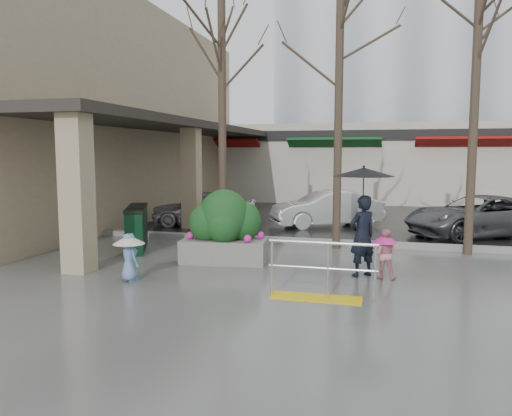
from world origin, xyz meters
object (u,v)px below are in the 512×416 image
at_px(child_pink, 384,251).
at_px(news_boxes, 137,228).
at_px(tree_mideast, 477,57).
at_px(planter, 225,227).
at_px(car_b, 327,208).
at_px(child_blue, 129,251).
at_px(tree_west, 222,60).
at_px(car_a, 205,207).
at_px(tree_midwest, 340,48).
at_px(car_c, 479,216).
at_px(handrail, 320,278).
at_px(woman, 363,210).

height_order(child_pink, news_boxes, news_boxes).
bearing_deg(news_boxes, tree_mideast, -13.23).
bearing_deg(planter, car_b, 75.16).
height_order(news_boxes, car_b, car_b).
xyz_separation_m(tree_mideast, child_blue, (-6.98, -4.52, -4.25)).
relative_size(tree_west, news_boxes, 3.29).
bearing_deg(child_blue, car_a, -48.72).
height_order(tree_midwest, car_c, tree_midwest).
bearing_deg(child_blue, tree_mideast, -115.06).
distance_m(handrail, car_c, 8.69).
relative_size(child_blue, car_a, 0.26).
bearing_deg(tree_midwest, tree_mideast, -0.00).
bearing_deg(handrail, woman, 70.79).
xyz_separation_m(tree_west, tree_midwest, (3.20, 0.00, 0.15)).
bearing_deg(tree_mideast, child_blue, -147.09).
bearing_deg(tree_west, handrail, -55.01).
relative_size(child_blue, news_boxes, 0.47).
bearing_deg(planter, child_blue, -121.63).
bearing_deg(handrail, child_blue, 175.79).
xyz_separation_m(planter, car_b, (1.67, 6.29, -0.19)).
xyz_separation_m(handrail, tree_west, (-3.36, 4.80, 4.71)).
distance_m(tree_west, child_pink, 7.04).
xyz_separation_m(child_pink, car_c, (2.79, 6.04, 0.05)).
bearing_deg(tree_west, car_c, 22.35).
distance_m(news_boxes, car_b, 6.97).
distance_m(tree_mideast, woman, 5.21).
xyz_separation_m(woman, planter, (-3.17, 0.58, -0.57)).
xyz_separation_m(child_pink, child_blue, (-4.93, -1.45, 0.03)).
relative_size(planter, car_a, 0.56).
relative_size(tree_mideast, child_pink, 6.34).
xyz_separation_m(handrail, child_pink, (1.09, 1.73, 0.20)).
height_order(tree_mideast, child_blue, tree_mideast).
bearing_deg(handrail, tree_west, 124.99).
relative_size(woman, child_blue, 2.36).
bearing_deg(news_boxes, child_pink, -37.19).
relative_size(car_b, car_c, 0.84).
distance_m(handrail, tree_mideast, 7.28).
relative_size(car_a, car_b, 0.97).
bearing_deg(car_a, tree_west, 11.95).
relative_size(planter, car_c, 0.45).
distance_m(woman, news_boxes, 6.15).
height_order(tree_west, news_boxes, tree_west).
distance_m(handrail, news_boxes, 6.23).
xyz_separation_m(planter, car_c, (6.41, 5.36, -0.19)).
relative_size(tree_mideast, car_a, 1.76).
height_order(tree_mideast, news_boxes, tree_mideast).
bearing_deg(tree_mideast, car_c, 76.05).
bearing_deg(tree_west, tree_mideast, 0.00).
bearing_deg(tree_midwest, child_pink, -67.78).
bearing_deg(car_c, tree_west, -95.42).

